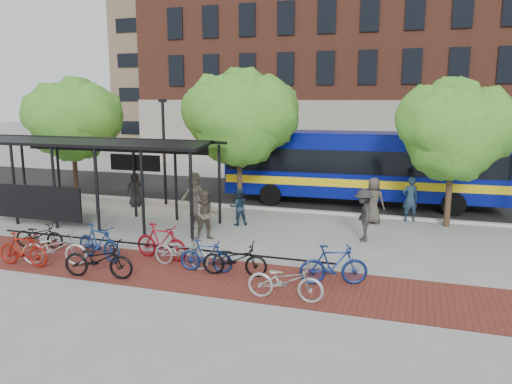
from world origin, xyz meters
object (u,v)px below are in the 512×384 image
(tree_a, at_px, (74,117))
(bike_11, at_px, (334,265))
(bike_6, at_px, (181,251))
(bike_10, at_px, (285,281))
(pedestrian_7, at_px, (410,199))
(bike_3, at_px, (99,243))
(bike_4, at_px, (98,259))
(tree_b, at_px, (242,114))
(bike_0, at_px, (39,235))
(bike_5, at_px, (161,242))
(pedestrian_2, at_px, (238,207))
(tree_c, at_px, (456,127))
(bike_8, at_px, (235,259))
(pedestrian_8, at_px, (206,215))
(pedestrian_9, at_px, (364,215))
(pedestrian_0, at_px, (135,190))
(bus_shelter, at_px, (92,151))
(bus, at_px, (361,163))
(bike_7, at_px, (206,256))
(pedestrian_6, at_px, (373,201))
(bike_2, at_px, (54,248))
(bike_1, at_px, (23,250))
(pedestrian_3, at_px, (194,195))
(pedestrian_1, at_px, (196,208))
(lamp_post_left, at_px, (164,149))

(tree_a, bearing_deg, bike_11, -28.57)
(bike_6, height_order, bike_11, bike_11)
(bike_10, xyz_separation_m, pedestrian_7, (2.87, 9.86, 0.43))
(tree_a, distance_m, bike_3, 11.34)
(bike_4, bearing_deg, tree_b, -14.30)
(tree_a, relative_size, bike_0, 3.44)
(bike_6, relative_size, pedestrian_7, 1.01)
(bike_5, bearing_deg, bike_3, 118.87)
(bike_4, xyz_separation_m, bike_5, (0.92, 2.09, 0.03))
(pedestrian_2, bearing_deg, tree_b, -104.93)
(tree_c, distance_m, bike_8, 10.88)
(bike_8, xyz_separation_m, pedestrian_8, (-2.33, 3.27, 0.42))
(pedestrian_9, bearing_deg, tree_c, 122.73)
(bike_0, bearing_deg, pedestrian_0, -4.22)
(bike_0, bearing_deg, bike_8, -101.39)
(bus_shelter, relative_size, pedestrian_0, 6.35)
(bus, relative_size, bike_7, 7.98)
(bike_8, xyz_separation_m, bike_10, (1.89, -1.29, 0.02))
(pedestrian_7, bearing_deg, tree_a, -23.00)
(bike_10, height_order, pedestrian_6, pedestrian_6)
(bike_4, distance_m, pedestrian_9, 9.36)
(bike_7, bearing_deg, pedestrian_8, 18.77)
(bike_7, height_order, pedestrian_7, pedestrian_7)
(bike_11, xyz_separation_m, pedestrian_0, (-10.79, 7.26, 0.25))
(pedestrian_0, distance_m, pedestrian_7, 12.71)
(tree_b, bearing_deg, bike_2, -108.85)
(pedestrian_8, relative_size, pedestrian_9, 0.96)
(bike_1, distance_m, bike_8, 6.70)
(bike_0, xyz_separation_m, pedestrian_6, (10.77, 7.20, 0.50))
(pedestrian_2, bearing_deg, tree_a, -45.59)
(bus, relative_size, pedestrian_0, 7.92)
(pedestrian_8, distance_m, pedestrian_9, 5.77)
(bike_4, distance_m, bike_5, 2.29)
(bike_1, bearing_deg, bike_4, -94.29)
(tree_a, bearing_deg, pedestrian_6, -1.70)
(bike_1, relative_size, bike_2, 0.86)
(tree_b, bearing_deg, pedestrian_3, -135.87)
(bike_10, bearing_deg, bus, -3.66)
(pedestrian_1, bearing_deg, bike_11, 149.99)
(bike_3, height_order, pedestrian_2, pedestrian_2)
(bike_7, height_order, pedestrian_6, pedestrian_6)
(bike_1, xyz_separation_m, pedestrian_8, (4.25, 4.52, 0.39))
(lamp_post_left, distance_m, pedestrian_0, 2.41)
(pedestrian_3, bearing_deg, bike_4, -85.15)
(bike_0, bearing_deg, bike_2, -134.93)
(bus_shelter, bearing_deg, bike_7, -31.40)
(bike_4, bearing_deg, pedestrian_8, -24.56)
(bike_4, height_order, bike_10, bike_4)
(pedestrian_9, bearing_deg, lamp_post_left, -122.30)
(bike_1, bearing_deg, pedestrian_9, -59.26)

